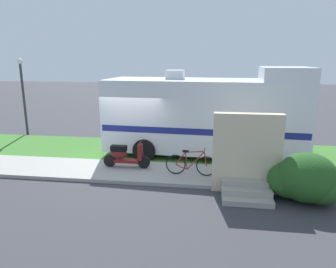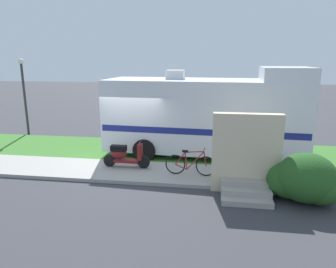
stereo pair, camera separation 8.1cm
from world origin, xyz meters
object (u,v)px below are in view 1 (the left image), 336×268
Objects in this scene: pickup_truck_near at (212,115)px; bottle_green at (248,174)px; motorhome_rv at (206,115)px; street_lamp_post at (23,89)px; scooter at (125,155)px; bicycle at (191,164)px.

bottle_green is (1.18, -7.06, -0.68)m from pickup_truck_near.
motorhome_rv is at bearing -93.57° from pickup_truck_near.
street_lamp_post is (-9.68, -2.06, 1.49)m from pickup_truck_near.
scooter is at bearing -115.18° from pickup_truck_near.
motorhome_rv reaches higher than bicycle.
street_lamp_post is (-10.86, 5.00, 2.16)m from bottle_green.
bottle_green is at bearing -24.73° from street_lamp_post.
bicycle is 5.69× the size of bottle_green.
bicycle is at bearing -95.75° from pickup_truck_near.
street_lamp_post reaches higher than bicycle.
scooter is 2.43m from bicycle.
street_lamp_post reaches higher than pickup_truck_near.
pickup_truck_near reaches higher than bottle_green.
street_lamp_post is (-8.97, 4.96, 1.91)m from bicycle.
bicycle is (-0.43, -2.65, -1.22)m from motorhome_rv.
scooter is 0.33× the size of pickup_truck_near.
street_lamp_post reaches higher than scooter.
motorhome_rv is 26.67× the size of bottle_green.
scooter is 4.32m from bottle_green.
motorhome_rv reaches higher than scooter.
bicycle is 0.33× the size of pickup_truck_near.
motorhome_rv is 9.71m from street_lamp_post.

